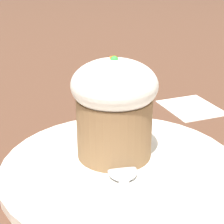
% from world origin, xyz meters
% --- Properties ---
extents(ground_plane, '(4.00, 4.00, 0.00)m').
position_xyz_m(ground_plane, '(0.00, 0.00, 0.00)').
color(ground_plane, '#513323').
extents(dessert_plate, '(0.26, 0.26, 0.01)m').
position_xyz_m(dessert_plate, '(0.00, 0.00, 0.01)').
color(dessert_plate, white).
rests_on(dessert_plate, ground_plane).
extents(carrot_cake, '(0.09, 0.09, 0.12)m').
position_xyz_m(carrot_cake, '(0.02, 0.00, 0.07)').
color(carrot_cake, olive).
rests_on(carrot_cake, dessert_plate).
extents(spoon, '(0.11, 0.05, 0.01)m').
position_xyz_m(spoon, '(-0.03, 0.01, 0.01)').
color(spoon, '#B7B7BC').
rests_on(spoon, dessert_plate).
extents(paper_napkin, '(0.10, 0.08, 0.00)m').
position_xyz_m(paper_napkin, '(0.14, -0.17, 0.00)').
color(paper_napkin, white).
rests_on(paper_napkin, ground_plane).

